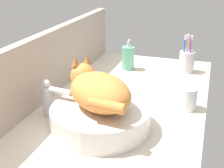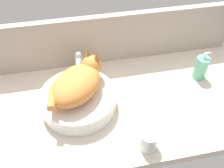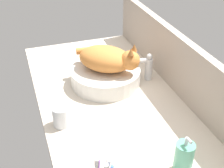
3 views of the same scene
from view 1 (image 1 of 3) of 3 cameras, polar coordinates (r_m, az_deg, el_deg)
name	(u,v)px [view 1 (image 1 of 3)]	position (r cm, az deg, el deg)	size (l,w,h in cm)	color
ground_plane	(118,112)	(119.02, 1.06, -5.10)	(134.24, 63.87, 4.00)	beige
backsplash_panel	(44,67)	(124.57, -12.28, 3.13)	(134.24, 3.60, 25.94)	#AD9E8E
sink_basin	(100,118)	(102.46, -2.12, -6.23)	(32.60, 32.60, 7.64)	silver
cat	(98,90)	(99.34, -2.62, -1.05)	(29.19, 30.04, 14.00)	orange
faucet	(50,97)	(110.77, -11.27, -2.38)	(4.27, 11.86, 13.60)	silver
soap_dispenser	(128,58)	(156.50, 2.95, 4.80)	(6.20, 6.20, 14.89)	#60B793
toothbrush_cup	(187,61)	(156.84, 13.51, 4.15)	(7.40, 7.40, 18.71)	silver
water_glass	(187,99)	(118.72, 13.58, -2.75)	(7.00, 7.00, 8.33)	white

